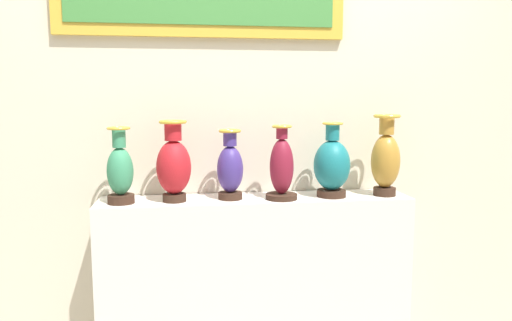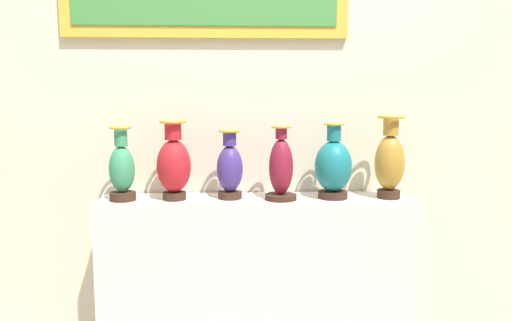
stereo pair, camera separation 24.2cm
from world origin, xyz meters
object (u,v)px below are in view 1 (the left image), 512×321
object	(u,v)px
vase_burgundy	(282,168)
vase_teal	(332,165)
vase_ochre	(386,159)
vase_crimson	(174,165)
vase_indigo	(230,168)
vase_jade	(120,171)

from	to	relation	value
vase_burgundy	vase_teal	size ratio (longest dim) A/B	0.97
vase_teal	vase_ochre	distance (m)	0.29
vase_crimson	vase_indigo	xyz separation A→B (m)	(0.28, 0.02, -0.02)
vase_burgundy	vase_jade	bearing A→B (deg)	179.13
vase_crimson	vase_teal	xyz separation A→B (m)	(0.80, 0.00, -0.02)
vase_teal	vase_ochre	world-z (taller)	vase_ochre
vase_teal	vase_burgundy	bearing A→B (deg)	-174.72
vase_jade	vase_indigo	size ratio (longest dim) A/B	1.05
vase_jade	vase_ochre	world-z (taller)	vase_ochre
vase_indigo	vase_crimson	bearing A→B (deg)	-176.33
vase_jade	vase_indigo	distance (m)	0.53
vase_jade	vase_crimson	size ratio (longest dim) A/B	0.93
vase_burgundy	vase_ochre	world-z (taller)	vase_ochre
vase_crimson	vase_indigo	bearing A→B (deg)	3.67
vase_jade	vase_teal	xyz separation A→B (m)	(1.06, 0.01, 0.01)
vase_indigo	vase_burgundy	distance (m)	0.26
vase_jade	vase_teal	world-z (taller)	vase_teal
vase_crimson	vase_burgundy	size ratio (longest dim) A/B	1.07
vase_crimson	vase_indigo	size ratio (longest dim) A/B	1.14
vase_indigo	vase_ochre	size ratio (longest dim) A/B	0.83
vase_indigo	vase_teal	bearing A→B (deg)	-1.54
vase_crimson	vase_burgundy	world-z (taller)	vase_crimson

